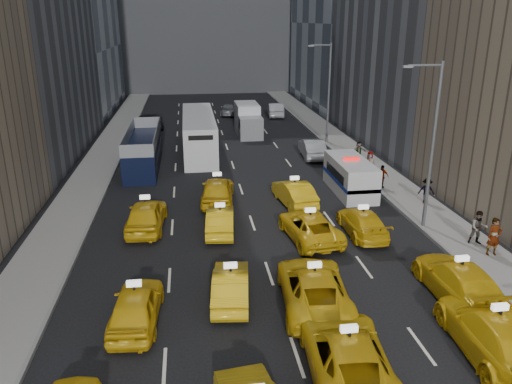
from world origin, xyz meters
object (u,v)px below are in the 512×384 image
double_decker (143,149)px  box_truck (248,120)px  nypd_van (350,177)px  city_bus (199,134)px  pedestrian_0 (494,237)px

double_decker → box_truck: 14.10m
nypd_van → box_truck: (-4.56, 18.57, 0.35)m
nypd_van → city_bus: city_bus is taller
city_bus → nypd_van: bearing=-57.2°
city_bus → box_truck: 8.16m
nypd_van → pedestrian_0: nypd_van is taller
nypd_van → pedestrian_0: 10.95m
pedestrian_0 → city_bus: bearing=123.9°
pedestrian_0 → nypd_van: bearing=113.4°
box_truck → pedestrian_0: bearing=-77.0°
nypd_van → box_truck: box_truck is taller
box_truck → city_bus: bearing=-131.5°
city_bus → pedestrian_0: size_ratio=6.73×
double_decker → nypd_van: bearing=-31.4°
nypd_van → city_bus: size_ratio=0.44×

